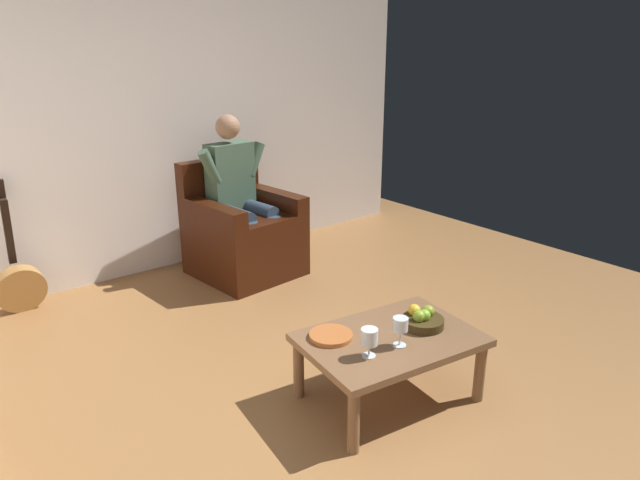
# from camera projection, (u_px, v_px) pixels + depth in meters

# --- Properties ---
(ground_plane) EXTENTS (6.63, 6.63, 0.00)m
(ground_plane) POSITION_uv_depth(u_px,v_px,m) (360.00, 435.00, 2.87)
(ground_plane) COLOR olive
(wall_back) EXTENTS (5.67, 0.06, 2.75)m
(wall_back) POSITION_uv_depth(u_px,v_px,m) (124.00, 108.00, 4.48)
(wall_back) COLOR silver
(wall_back) RESTS_ON ground
(armchair) EXTENTS (0.83, 0.86, 0.94)m
(armchair) POSITION_uv_depth(u_px,v_px,m) (242.00, 234.00, 4.79)
(armchair) COLOR #351508
(armchair) RESTS_ON ground
(person_seated) EXTENTS (0.65, 0.59, 1.32)m
(person_seated) POSITION_uv_depth(u_px,v_px,m) (239.00, 191.00, 4.68)
(person_seated) COLOR #44614A
(person_seated) RESTS_ON ground
(coffee_table) EXTENTS (1.00, 0.76, 0.38)m
(coffee_table) POSITION_uv_depth(u_px,v_px,m) (390.00, 345.00, 3.07)
(coffee_table) COLOR brown
(coffee_table) RESTS_ON ground
(guitar) EXTENTS (0.35, 0.22, 0.97)m
(guitar) POSITION_uv_depth(u_px,v_px,m) (19.00, 283.00, 4.13)
(guitar) COLOR #AE793E
(guitar) RESTS_ON ground
(wine_glass_near) EXTENTS (0.08, 0.08, 0.16)m
(wine_glass_near) POSITION_uv_depth(u_px,v_px,m) (400.00, 326.00, 2.92)
(wine_glass_near) COLOR silver
(wine_glass_near) RESTS_ON coffee_table
(wine_glass_far) EXTENTS (0.09, 0.09, 0.15)m
(wine_glass_far) POSITION_uv_depth(u_px,v_px,m) (369.00, 338.00, 2.82)
(wine_glass_far) COLOR silver
(wine_glass_far) RESTS_ON coffee_table
(fruit_bowl) EXTENTS (0.23, 0.23, 0.11)m
(fruit_bowl) POSITION_uv_depth(u_px,v_px,m) (422.00, 319.00, 3.15)
(fruit_bowl) COLOR #3B2D14
(fruit_bowl) RESTS_ON coffee_table
(decorative_dish) EXTENTS (0.23, 0.23, 0.02)m
(decorative_dish) POSITION_uv_depth(u_px,v_px,m) (331.00, 336.00, 3.03)
(decorative_dish) COLOR #B1602E
(decorative_dish) RESTS_ON coffee_table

